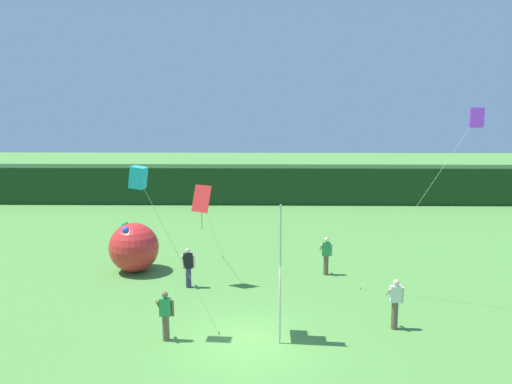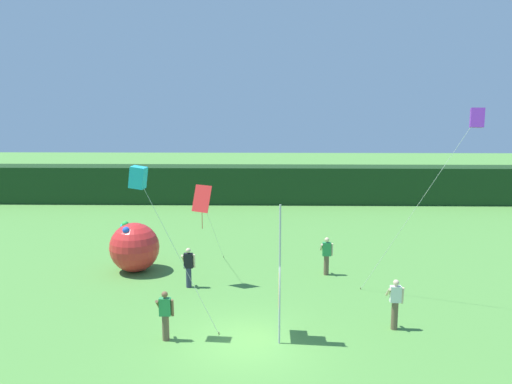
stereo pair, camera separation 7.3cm
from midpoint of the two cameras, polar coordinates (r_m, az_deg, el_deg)
ground_plane at (r=17.06m, az=-0.34°, el=-16.14°), size 120.00×120.00×0.00m
distant_treeline at (r=38.79m, az=0.50°, el=0.84°), size 80.00×2.40×2.70m
banner_flag at (r=16.56m, az=2.70°, el=-9.03°), size 0.06×1.03×4.43m
person_near_banner at (r=17.16m, az=-9.71°, el=-12.97°), size 0.55×0.48×1.62m
person_mid_field at (r=23.07m, az=7.77°, el=-6.79°), size 0.55×0.48×1.67m
person_far_left at (r=21.55m, az=-7.25°, el=-8.03°), size 0.55×0.48×1.65m
person_far_right at (r=18.25m, az=15.00°, el=-11.56°), size 0.55×0.48×1.71m
inflatable_balloon at (r=23.86m, az=-12.99°, el=-5.87°), size 2.18×2.18×2.24m
kite_purple_box_0 at (r=19.36m, az=22.94°, el=7.34°), size 3.59×2.49×7.26m
kite_red_diamond_1 at (r=21.23m, az=-5.75°, el=-0.96°), size 0.97×4.15×4.14m
kite_cyan_box_2 at (r=16.44m, az=-12.53°, el=1.50°), size 2.70×0.49×5.53m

